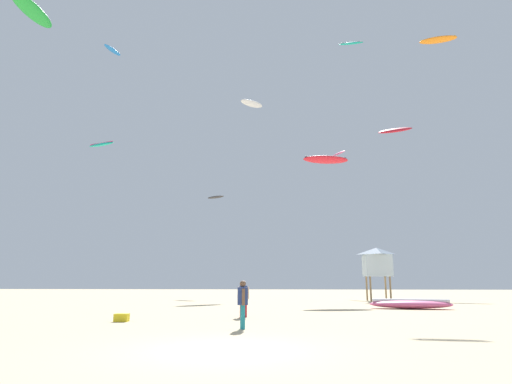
{
  "coord_description": "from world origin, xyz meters",
  "views": [
    {
      "loc": [
        1.44,
        -11.1,
        1.74
      ],
      "look_at": [
        0.0,
        14.38,
        6.88
      ],
      "focal_mm": 30.2,
      "sensor_mm": 36.0,
      "label": 1
    }
  ],
  "objects_px": {
    "lifeguard_tower": "(377,262)",
    "kite_aloft_3": "(101,144)",
    "kite_grounded_near": "(411,304)",
    "kite_aloft_0": "(112,50)",
    "person_foreground": "(243,301)",
    "kite_aloft_6": "(438,40)",
    "person_midground": "(243,296)",
    "kite_aloft_4": "(326,160)",
    "kite_aloft_7": "(252,104)",
    "kite_aloft_8": "(395,130)",
    "kite_aloft_5": "(32,10)",
    "kite_aloft_1": "(339,153)",
    "kite_aloft_2": "(351,43)",
    "kite_aloft_9": "(216,197)",
    "cooler_box": "(122,318)"
  },
  "relations": [
    {
      "from": "person_midground",
      "to": "kite_aloft_5",
      "type": "relative_size",
      "value": 0.37
    },
    {
      "from": "kite_aloft_1",
      "to": "kite_aloft_6",
      "type": "bearing_deg",
      "value": -84.27
    },
    {
      "from": "kite_aloft_1",
      "to": "kite_aloft_7",
      "type": "height_order",
      "value": "kite_aloft_7"
    },
    {
      "from": "kite_aloft_1",
      "to": "kite_aloft_4",
      "type": "relative_size",
      "value": 0.56
    },
    {
      "from": "kite_aloft_6",
      "to": "lifeguard_tower",
      "type": "bearing_deg",
      "value": 104.6
    },
    {
      "from": "cooler_box",
      "to": "kite_aloft_7",
      "type": "bearing_deg",
      "value": 85.11
    },
    {
      "from": "lifeguard_tower",
      "to": "cooler_box",
      "type": "xyz_separation_m",
      "value": [
        -14.2,
        -17.03,
        -2.89
      ]
    },
    {
      "from": "person_foreground",
      "to": "kite_grounded_near",
      "type": "bearing_deg",
      "value": -140.87
    },
    {
      "from": "kite_aloft_4",
      "to": "person_midground",
      "type": "bearing_deg",
      "value": -109.14
    },
    {
      "from": "kite_aloft_3",
      "to": "kite_aloft_7",
      "type": "height_order",
      "value": "kite_aloft_7"
    },
    {
      "from": "lifeguard_tower",
      "to": "kite_aloft_7",
      "type": "bearing_deg",
      "value": 121.93
    },
    {
      "from": "lifeguard_tower",
      "to": "kite_aloft_3",
      "type": "relative_size",
      "value": 1.88
    },
    {
      "from": "kite_aloft_0",
      "to": "kite_aloft_7",
      "type": "distance_m",
      "value": 18.58
    },
    {
      "from": "kite_aloft_1",
      "to": "kite_aloft_9",
      "type": "xyz_separation_m",
      "value": [
        -14.33,
        -7.19,
        -6.79
      ]
    },
    {
      "from": "kite_aloft_2",
      "to": "kite_aloft_4",
      "type": "xyz_separation_m",
      "value": [
        -2.41,
        1.58,
        -10.31
      ]
    },
    {
      "from": "kite_aloft_0",
      "to": "kite_aloft_3",
      "type": "bearing_deg",
      "value": -67.78
    },
    {
      "from": "kite_aloft_0",
      "to": "kite_aloft_5",
      "type": "xyz_separation_m",
      "value": [
        0.27,
        -14.64,
        -5.25
      ]
    },
    {
      "from": "person_foreground",
      "to": "lifeguard_tower",
      "type": "xyz_separation_m",
      "value": [
        9.0,
        19.38,
        2.08
      ]
    },
    {
      "from": "kite_aloft_1",
      "to": "kite_grounded_near",
      "type": "bearing_deg",
      "value": -89.76
    },
    {
      "from": "kite_aloft_1",
      "to": "kite_aloft_2",
      "type": "relative_size",
      "value": 1.06
    },
    {
      "from": "person_midground",
      "to": "lifeguard_tower",
      "type": "distance_m",
      "value": 17.57
    },
    {
      "from": "lifeguard_tower",
      "to": "kite_aloft_9",
      "type": "relative_size",
      "value": 1.85
    },
    {
      "from": "person_midground",
      "to": "kite_aloft_3",
      "type": "xyz_separation_m",
      "value": [
        -10.42,
        7.2,
        9.77
      ]
    },
    {
      "from": "kite_grounded_near",
      "to": "kite_aloft_8",
      "type": "xyz_separation_m",
      "value": [
        6.91,
        25.72,
        19.63
      ]
    },
    {
      "from": "kite_aloft_5",
      "to": "kite_aloft_1",
      "type": "bearing_deg",
      "value": 46.3
    },
    {
      "from": "kite_aloft_8",
      "to": "kite_aloft_0",
      "type": "bearing_deg",
      "value": -160.9
    },
    {
      "from": "kite_grounded_near",
      "to": "kite_aloft_0",
      "type": "xyz_separation_m",
      "value": [
        -25.19,
        14.6,
        25.33
      ]
    },
    {
      "from": "lifeguard_tower",
      "to": "kite_aloft_4",
      "type": "bearing_deg",
      "value": 149.31
    },
    {
      "from": "person_foreground",
      "to": "kite_aloft_0",
      "type": "height_order",
      "value": "kite_aloft_0"
    },
    {
      "from": "kite_aloft_4",
      "to": "kite_aloft_9",
      "type": "height_order",
      "value": "kite_aloft_4"
    },
    {
      "from": "kite_aloft_0",
      "to": "kite_aloft_5",
      "type": "bearing_deg",
      "value": -88.95
    },
    {
      "from": "person_foreground",
      "to": "kite_aloft_4",
      "type": "height_order",
      "value": "kite_aloft_4"
    },
    {
      "from": "cooler_box",
      "to": "kite_aloft_6",
      "type": "bearing_deg",
      "value": 23.99
    },
    {
      "from": "kite_aloft_3",
      "to": "kite_aloft_7",
      "type": "bearing_deg",
      "value": 71.39
    },
    {
      "from": "kite_aloft_4",
      "to": "kite_aloft_6",
      "type": "bearing_deg",
      "value": -62.72
    },
    {
      "from": "person_midground",
      "to": "kite_aloft_6",
      "type": "bearing_deg",
      "value": -52.4
    },
    {
      "from": "kite_aloft_2",
      "to": "kite_aloft_4",
      "type": "distance_m",
      "value": 10.71
    },
    {
      "from": "kite_aloft_2",
      "to": "kite_aloft_9",
      "type": "xyz_separation_m",
      "value": [
        -13.41,
        9.53,
        -12.1
      ]
    },
    {
      "from": "cooler_box",
      "to": "person_foreground",
      "type": "bearing_deg",
      "value": -24.35
    },
    {
      "from": "kite_aloft_4",
      "to": "kite_aloft_5",
      "type": "height_order",
      "value": "kite_aloft_5"
    },
    {
      "from": "lifeguard_tower",
      "to": "kite_aloft_0",
      "type": "height_order",
      "value": "kite_aloft_0"
    },
    {
      "from": "kite_aloft_7",
      "to": "kite_aloft_8",
      "type": "distance_m",
      "value": 18.58
    },
    {
      "from": "kite_aloft_9",
      "to": "lifeguard_tower",
      "type": "bearing_deg",
      "value": -34.66
    },
    {
      "from": "kite_aloft_2",
      "to": "kite_aloft_4",
      "type": "height_order",
      "value": "kite_aloft_2"
    },
    {
      "from": "kite_aloft_5",
      "to": "kite_aloft_0",
      "type": "bearing_deg",
      "value": 91.05
    },
    {
      "from": "kite_grounded_near",
      "to": "kite_aloft_9",
      "type": "relative_size",
      "value": 2.14
    },
    {
      "from": "kite_grounded_near",
      "to": "kite_aloft_3",
      "type": "xyz_separation_m",
      "value": [
        -19.7,
        1.18,
        10.46
      ]
    },
    {
      "from": "kite_aloft_8",
      "to": "kite_aloft_2",
      "type": "bearing_deg",
      "value": -115.7
    },
    {
      "from": "kite_grounded_near",
      "to": "kite_aloft_6",
      "type": "xyz_separation_m",
      "value": [
        2.58,
        -0.9,
        16.33
      ]
    },
    {
      "from": "person_foreground",
      "to": "kite_aloft_4",
      "type": "relative_size",
      "value": 0.39
    }
  ]
}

